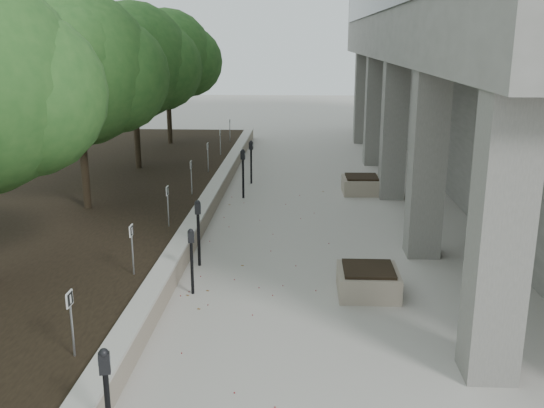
% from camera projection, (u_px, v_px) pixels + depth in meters
% --- Properties ---
extents(ground, '(90.00, 90.00, 0.00)m').
position_uv_depth(ground, '(241.00, 408.00, 7.85)').
color(ground, '#B0AAA2').
rests_on(ground, ground).
extents(retaining_wall, '(0.39, 26.00, 0.50)m').
position_uv_depth(retaining_wall, '(208.00, 204.00, 16.55)').
color(retaining_wall, tan).
rests_on(retaining_wall, ground).
extents(planting_bed, '(7.00, 26.00, 0.40)m').
position_uv_depth(planting_bed, '(76.00, 204.00, 16.75)').
color(planting_bed, black).
rests_on(planting_bed, ground).
extents(crabapple_tree_3, '(4.60, 4.00, 5.44)m').
position_uv_depth(crabapple_tree_3, '(79.00, 101.00, 14.98)').
color(crabapple_tree_3, '#25521F').
rests_on(crabapple_tree_3, planting_bed).
extents(crabapple_tree_4, '(4.60, 4.00, 5.44)m').
position_uv_depth(crabapple_tree_4, '(134.00, 86.00, 19.79)').
color(crabapple_tree_4, '#25521F').
rests_on(crabapple_tree_4, planting_bed).
extents(crabapple_tree_5, '(4.60, 4.00, 5.44)m').
position_uv_depth(crabapple_tree_5, '(167.00, 77.00, 24.61)').
color(crabapple_tree_5, '#25521F').
rests_on(crabapple_tree_5, planting_bed).
extents(parking_sign_2, '(0.04, 0.22, 0.96)m').
position_uv_depth(parking_sign_2, '(72.00, 324.00, 8.22)').
color(parking_sign_2, black).
rests_on(parking_sign_2, planting_bed).
extents(parking_sign_3, '(0.04, 0.22, 0.96)m').
position_uv_depth(parking_sign_3, '(132.00, 250.00, 11.11)').
color(parking_sign_3, black).
rests_on(parking_sign_3, planting_bed).
extents(parking_sign_4, '(0.04, 0.22, 0.96)m').
position_uv_depth(parking_sign_4, '(168.00, 206.00, 14.00)').
color(parking_sign_4, black).
rests_on(parking_sign_4, planting_bed).
extents(parking_sign_5, '(0.04, 0.22, 0.96)m').
position_uv_depth(parking_sign_5, '(191.00, 178.00, 16.89)').
color(parking_sign_5, black).
rests_on(parking_sign_5, planting_bed).
extents(parking_sign_6, '(0.04, 0.22, 0.96)m').
position_uv_depth(parking_sign_6, '(208.00, 157.00, 19.78)').
color(parking_sign_6, black).
rests_on(parking_sign_6, planting_bed).
extents(parking_sign_7, '(0.04, 0.22, 0.96)m').
position_uv_depth(parking_sign_7, '(220.00, 142.00, 22.67)').
color(parking_sign_7, black).
rests_on(parking_sign_7, planting_bed).
extents(parking_sign_8, '(0.04, 0.22, 0.96)m').
position_uv_depth(parking_sign_8, '(230.00, 130.00, 25.56)').
color(parking_sign_8, black).
rests_on(parking_sign_8, planting_bed).
extents(parking_meter_1, '(0.16, 0.14, 1.43)m').
position_uv_depth(parking_meter_1, '(108.00, 407.00, 6.65)').
color(parking_meter_1, black).
rests_on(parking_meter_1, ground).
extents(parking_meter_2, '(0.15, 0.13, 1.28)m').
position_uv_depth(parking_meter_2, '(192.00, 262.00, 11.20)').
color(parking_meter_2, black).
rests_on(parking_meter_2, ground).
extents(parking_meter_3, '(0.16, 0.13, 1.43)m').
position_uv_depth(parking_meter_3, '(199.00, 233.00, 12.60)').
color(parking_meter_3, black).
rests_on(parking_meter_3, ground).
extents(parking_meter_4, '(0.16, 0.13, 1.49)m').
position_uv_depth(parking_meter_4, '(243.00, 174.00, 18.00)').
color(parking_meter_4, black).
rests_on(parking_meter_4, ground).
extents(parking_meter_5, '(0.17, 0.14, 1.43)m').
position_uv_depth(parking_meter_5, '(251.00, 162.00, 19.83)').
color(parking_meter_5, black).
rests_on(parking_meter_5, ground).
extents(planter_front, '(1.12, 1.12, 0.52)m').
position_uv_depth(planter_front, '(368.00, 281.00, 11.30)').
color(planter_front, tan).
rests_on(planter_front, ground).
extents(planter_back, '(1.18, 1.18, 0.54)m').
position_uv_depth(planter_back, '(361.00, 184.00, 18.72)').
color(planter_back, tan).
rests_on(planter_back, ground).
extents(berry_scatter, '(3.30, 14.10, 0.02)m').
position_uv_depth(berry_scatter, '(261.00, 267.00, 12.67)').
color(berry_scatter, maroon).
rests_on(berry_scatter, ground).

